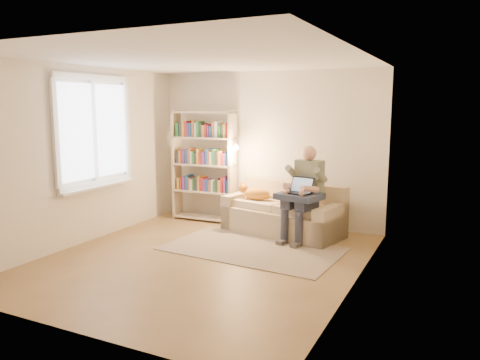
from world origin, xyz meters
The scene contains 14 objects.
floor centered at (0.00, 0.00, 0.00)m, with size 4.50×4.50×0.00m, color brown.
ceiling centered at (0.00, 0.00, 2.60)m, with size 4.00×4.50×0.02m, color white.
wall_left centered at (-2.00, 0.00, 1.30)m, with size 0.02×4.50×2.60m, color silver.
wall_right centered at (2.00, 0.00, 1.30)m, with size 0.02×4.50×2.60m, color silver.
wall_back centered at (0.00, 2.25, 1.30)m, with size 4.00×0.02×2.60m, color silver.
wall_front centered at (0.00, -2.25, 1.30)m, with size 4.00×0.02×2.60m, color silver.
window centered at (-1.95, 0.20, 1.38)m, with size 0.12×1.52×1.69m.
sofa centered at (0.50, 1.73, 0.29)m, with size 2.02×1.22×0.80m.
person centered at (0.91, 1.49, 0.80)m, with size 0.52×0.71×1.43m.
cat centered at (0.03, 1.70, 0.61)m, with size 0.68×0.32×0.24m.
blanket centered at (0.89, 1.35, 0.70)m, with size 0.61×0.50×0.09m, color #262F44.
laptop centered at (0.89, 1.36, 0.80)m, with size 0.42×0.38×0.30m.
bookshelf centered at (-1.07, 1.90, 1.08)m, with size 1.29×0.35×1.95m.
rug centered at (0.41, 0.72, 0.01)m, with size 2.44×1.44×0.01m, color gray.
Camera 1 is at (3.06, -5.15, 2.03)m, focal length 35.00 mm.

